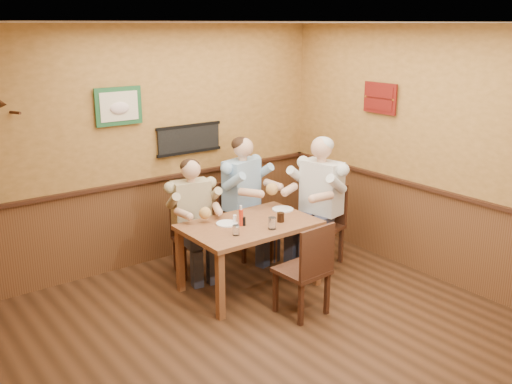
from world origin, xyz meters
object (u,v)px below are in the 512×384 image
water_glass_mid (272,223)px  salt_shaker (235,219)px  chair_right_end (320,225)px  chair_back_left (192,238)px  diner_blue_polo (242,204)px  cola_tumbler (281,217)px  diner_white_elder (321,208)px  diner_tan_shirt (192,223)px  dining_table (249,231)px  chair_near_side (302,268)px  pepper_shaker (244,221)px  hot_sauce_bottle (241,217)px  water_glass_left (236,230)px  chair_back_right (242,219)px

water_glass_mid → salt_shaker: (-0.21, 0.37, -0.02)m
chair_right_end → water_glass_mid: chair_right_end is taller
chair_back_left → diner_blue_polo: size_ratio=0.63×
chair_back_left → water_glass_mid: bearing=-59.4°
diner_blue_polo → cola_tumbler: diner_blue_polo is taller
chair_back_left → water_glass_mid: (0.38, -0.99, 0.38)m
diner_white_elder → diner_tan_shirt: bearing=-127.8°
dining_table → salt_shaker: 0.21m
dining_table → diner_blue_polo: 0.92m
water_glass_mid → diner_tan_shirt: bearing=110.9°
chair_near_side → water_glass_mid: 0.59m
diner_tan_shirt → water_glass_mid: bearing=-59.4°
diner_white_elder → water_glass_mid: diner_white_elder is taller
pepper_shaker → chair_near_side: bearing=-77.5°
diner_white_elder → water_glass_mid: 1.05m
chair_back_left → hot_sauce_bottle: 0.85m
water_glass_left → cola_tumbler: bearing=4.1°
chair_right_end → diner_blue_polo: 0.99m
dining_table → pepper_shaker: size_ratio=14.96×
water_glass_left → diner_white_elder: bearing=9.9°
water_glass_mid → salt_shaker: water_glass_mid is taller
diner_tan_shirt → water_glass_mid: (0.38, -0.99, 0.20)m
dining_table → chair_back_right: 0.93m
diner_white_elder → salt_shaker: (-1.20, 0.06, 0.10)m
chair_back_right → diner_tan_shirt: bearing=171.2°
diner_tan_shirt → water_glass_left: (-0.02, -0.92, 0.19)m
water_glass_mid → cola_tumbler: 0.24m
water_glass_mid → salt_shaker: 0.43m
chair_right_end → water_glass_left: bearing=-91.8°
dining_table → chair_near_side: size_ratio=1.45×
hot_sauce_bottle → salt_shaker: size_ratio=2.14×
diner_tan_shirt → water_glass_left: 0.94m
chair_back_left → water_glass_mid: 1.13m
salt_shaker → pepper_shaker: 0.12m
chair_back_left → water_glass_left: size_ratio=8.11×
chair_near_side → diner_white_elder: 1.30m
dining_table → chair_back_left: 0.80m
chair_back_right → pepper_shaker: (-0.55, -0.81, 0.32)m
chair_near_side → hot_sauce_bottle: (-0.19, 0.76, 0.37)m
diner_white_elder → diner_blue_polo: bearing=-152.4°
chair_near_side → water_glass_mid: chair_near_side is taller
cola_tumbler → chair_near_side: bearing=-110.0°
water_glass_left → salt_shaker: (0.19, 0.30, -0.01)m
chair_back_left → diner_tan_shirt: 0.18m
dining_table → chair_back_right: (0.46, 0.79, -0.18)m
chair_back_left → cola_tumbler: size_ratio=8.33×
diner_white_elder → chair_right_end: bearing=0.0°
dining_table → salt_shaker: size_ratio=15.10×
chair_right_end → chair_near_side: (-1.00, -0.80, -0.01)m
chair_back_left → chair_right_end: chair_right_end is taller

